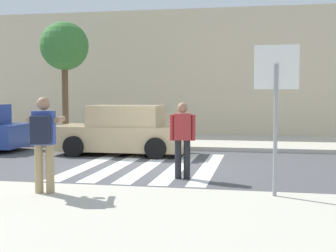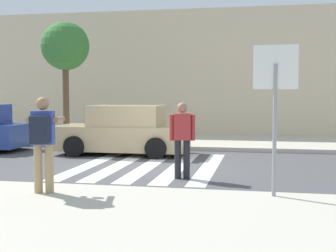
{
  "view_description": "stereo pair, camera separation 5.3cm",
  "coord_description": "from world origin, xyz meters",
  "px_view_note": "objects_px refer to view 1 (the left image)",
  "views": [
    {
      "loc": [
        2.87,
        -11.82,
        1.94
      ],
      "look_at": [
        0.6,
        -0.2,
        1.1
      ],
      "focal_mm": 50.0,
      "sensor_mm": 36.0,
      "label": 1
    },
    {
      "loc": [
        2.92,
        -11.8,
        1.94
      ],
      "look_at": [
        0.6,
        -0.2,
        1.1
      ],
      "focal_mm": 50.0,
      "sensor_mm": 36.0,
      "label": 2
    }
  ],
  "objects_px": {
    "stop_sign": "(276,86)",
    "parked_car_tan": "(123,132)",
    "pedestrian_crossing": "(183,136)",
    "street_tree_west": "(64,47)",
    "photographer_with_backpack": "(44,136)"
  },
  "relations": [
    {
      "from": "parked_car_tan",
      "to": "photographer_with_backpack",
      "type": "bearing_deg",
      "value": -86.25
    },
    {
      "from": "photographer_with_backpack",
      "to": "parked_car_tan",
      "type": "bearing_deg",
      "value": 93.75
    },
    {
      "from": "stop_sign",
      "to": "parked_car_tan",
      "type": "height_order",
      "value": "stop_sign"
    },
    {
      "from": "stop_sign",
      "to": "pedestrian_crossing",
      "type": "height_order",
      "value": "stop_sign"
    },
    {
      "from": "parked_car_tan",
      "to": "street_tree_west",
      "type": "distance_m",
      "value": 5.06
    },
    {
      "from": "pedestrian_crossing",
      "to": "street_tree_west",
      "type": "distance_m",
      "value": 8.97
    },
    {
      "from": "stop_sign",
      "to": "photographer_with_backpack",
      "type": "xyz_separation_m",
      "value": [
        -4.05,
        -0.59,
        -0.89
      ]
    },
    {
      "from": "pedestrian_crossing",
      "to": "parked_car_tan",
      "type": "distance_m",
      "value": 4.53
    },
    {
      "from": "pedestrian_crossing",
      "to": "photographer_with_backpack",
      "type": "bearing_deg",
      "value": -128.3
    },
    {
      "from": "stop_sign",
      "to": "street_tree_west",
      "type": "xyz_separation_m",
      "value": [
        -7.58,
        8.51,
        1.61
      ]
    },
    {
      "from": "stop_sign",
      "to": "street_tree_west",
      "type": "bearing_deg",
      "value": 131.7
    },
    {
      "from": "photographer_with_backpack",
      "to": "parked_car_tan",
      "type": "height_order",
      "value": "photographer_with_backpack"
    },
    {
      "from": "stop_sign",
      "to": "pedestrian_crossing",
      "type": "distance_m",
      "value": 3.04
    },
    {
      "from": "parked_car_tan",
      "to": "street_tree_west",
      "type": "bearing_deg",
      "value": 139.06
    },
    {
      "from": "stop_sign",
      "to": "parked_car_tan",
      "type": "bearing_deg",
      "value": 127.58
    }
  ]
}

